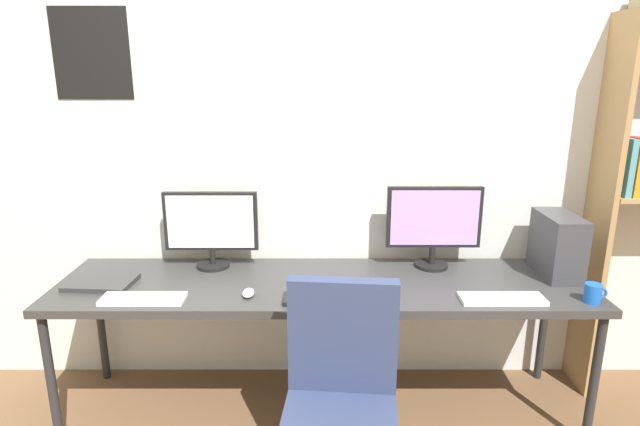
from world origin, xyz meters
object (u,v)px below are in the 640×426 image
(monitor_left, at_px, (208,226))
(keyboard_left, at_px, (141,299))
(keyboard_center, at_px, (320,299))
(keyboard_right, at_px, (499,298))
(desk, at_px, (320,290))
(laptop_closed, at_px, (98,283))
(monitor_right, at_px, (431,222))
(computer_mouse, at_px, (246,293))
(coffee_mug, at_px, (590,293))
(pc_tower, at_px, (554,245))

(monitor_left, distance_m, keyboard_left, 0.55)
(keyboard_center, distance_m, keyboard_right, 0.84)
(desk, relative_size, laptop_closed, 8.41)
(keyboard_right, bearing_deg, laptop_closed, 174.44)
(keyboard_right, distance_m, laptop_closed, 1.96)
(desk, xyz_separation_m, monitor_right, (0.60, 0.21, 0.30))
(laptop_closed, bearing_deg, computer_mouse, -6.38)
(monitor_right, distance_m, coffee_mug, 0.82)
(computer_mouse, xyz_separation_m, coffee_mug, (1.61, -0.07, 0.03))
(monitor_left, height_order, coffee_mug, monitor_left)
(pc_tower, bearing_deg, coffee_mug, -85.19)
(monitor_left, distance_m, monitor_right, 1.20)
(keyboard_left, relative_size, keyboard_center, 1.05)
(monitor_left, height_order, computer_mouse, monitor_left)
(monitor_left, xyz_separation_m, laptop_closed, (-0.51, -0.25, -0.22))
(desk, height_order, coffee_mug, coffee_mug)
(monitor_left, xyz_separation_m, computer_mouse, (0.25, -0.39, -0.22))
(monitor_left, relative_size, coffee_mug, 4.75)
(keyboard_left, xyz_separation_m, keyboard_right, (1.68, 0.00, 0.00))
(desk, xyz_separation_m, pc_tower, (1.23, 0.10, 0.21))
(monitor_right, bearing_deg, keyboard_right, -61.51)
(monitor_right, bearing_deg, coffee_mug, -34.93)
(pc_tower, bearing_deg, desk, -175.33)
(laptop_closed, bearing_deg, pc_tower, 7.29)
(keyboard_center, distance_m, coffee_mug, 1.25)
(computer_mouse, relative_size, laptop_closed, 0.30)
(desk, relative_size, monitor_right, 5.29)
(desk, bearing_deg, keyboard_left, -164.69)
(desk, height_order, keyboard_right, keyboard_right)
(desk, bearing_deg, keyboard_center, -90.00)
(desk, bearing_deg, monitor_right, 19.49)
(keyboard_right, relative_size, coffee_mug, 3.69)
(pc_tower, xyz_separation_m, laptop_closed, (-2.34, -0.14, -0.15))
(computer_mouse, bearing_deg, desk, 26.53)
(keyboard_center, bearing_deg, monitor_left, 143.60)
(laptop_closed, bearing_deg, monitor_right, 12.24)
(pc_tower, distance_m, computer_mouse, 1.61)
(keyboard_center, distance_m, laptop_closed, 1.13)
(monitor_right, xyz_separation_m, coffee_mug, (0.65, -0.46, -0.21))
(pc_tower, distance_m, keyboard_center, 1.28)
(computer_mouse, bearing_deg, laptop_closed, 169.75)
(monitor_right, distance_m, keyboard_left, 1.53)
(monitor_right, distance_m, pc_tower, 0.64)
(laptop_closed, bearing_deg, coffee_mug, -1.08)
(monitor_right, distance_m, computer_mouse, 1.06)
(desk, distance_m, coffee_mug, 1.28)
(pc_tower, relative_size, keyboard_left, 0.88)
(keyboard_left, xyz_separation_m, computer_mouse, (0.49, 0.05, 0.01))
(laptop_closed, bearing_deg, keyboard_right, -1.69)
(desk, xyz_separation_m, computer_mouse, (-0.35, -0.18, 0.06))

